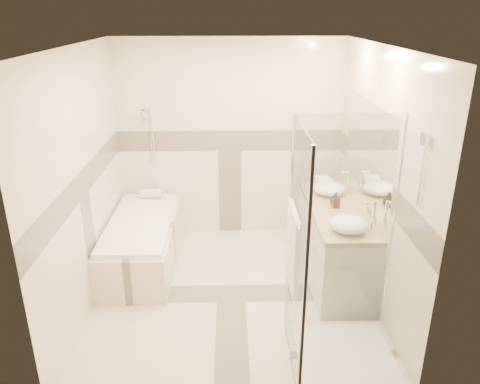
{
  "coord_description": "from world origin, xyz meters",
  "views": [
    {
      "loc": [
        -0.01,
        -4.19,
        2.8
      ],
      "look_at": [
        0.1,
        0.25,
        1.05
      ],
      "focal_mm": 35.0,
      "sensor_mm": 36.0,
      "label": 1
    }
  ],
  "objects_px": {
    "shower_enclosure": "(332,307)",
    "vessel_sink_near": "(329,188)",
    "vanity": "(334,243)",
    "amenity_bottle_a": "(336,200)",
    "amenity_bottle_b": "(335,199)",
    "vessel_sink_far": "(349,224)",
    "bathtub": "(142,240)"
  },
  "relations": [
    {
      "from": "shower_enclosure",
      "to": "vessel_sink_near",
      "type": "relative_size",
      "value": 5.74
    },
    {
      "from": "shower_enclosure",
      "to": "vanity",
      "type": "bearing_deg",
      "value": 77.03
    },
    {
      "from": "amenity_bottle_a",
      "to": "amenity_bottle_b",
      "type": "bearing_deg",
      "value": 90.0
    },
    {
      "from": "shower_enclosure",
      "to": "vessel_sink_far",
      "type": "relative_size",
      "value": 5.63
    },
    {
      "from": "bathtub",
      "to": "vessel_sink_far",
      "type": "xyz_separation_m",
      "value": [
        2.13,
        -0.92,
        0.62
      ]
    },
    {
      "from": "shower_enclosure",
      "to": "vessel_sink_far",
      "type": "height_order",
      "value": "shower_enclosure"
    },
    {
      "from": "vessel_sink_near",
      "to": "vanity",
      "type": "bearing_deg",
      "value": -86.88
    },
    {
      "from": "vanity",
      "to": "amenity_bottle_a",
      "type": "distance_m",
      "value": 0.51
    },
    {
      "from": "vessel_sink_near",
      "to": "vessel_sink_far",
      "type": "distance_m",
      "value": 0.93
    },
    {
      "from": "shower_enclosure",
      "to": "amenity_bottle_b",
      "type": "height_order",
      "value": "shower_enclosure"
    },
    {
      "from": "vanity",
      "to": "shower_enclosure",
      "type": "distance_m",
      "value": 1.31
    },
    {
      "from": "amenity_bottle_a",
      "to": "shower_enclosure",
      "type": "bearing_deg",
      "value": -102.15
    },
    {
      "from": "vessel_sink_far",
      "to": "vessel_sink_near",
      "type": "bearing_deg",
      "value": 90.0
    },
    {
      "from": "vessel_sink_far",
      "to": "bathtub",
      "type": "bearing_deg",
      "value": 156.73
    },
    {
      "from": "vanity",
      "to": "shower_enclosure",
      "type": "xyz_separation_m",
      "value": [
        -0.29,
        -1.27,
        0.08
      ]
    },
    {
      "from": "vessel_sink_far",
      "to": "shower_enclosure",
      "type": "bearing_deg",
      "value": -111.16
    },
    {
      "from": "shower_enclosure",
      "to": "amenity_bottle_b",
      "type": "bearing_deg",
      "value": 78.21
    },
    {
      "from": "shower_enclosure",
      "to": "amenity_bottle_a",
      "type": "bearing_deg",
      "value": 77.85
    },
    {
      "from": "shower_enclosure",
      "to": "vessel_sink_near",
      "type": "xyz_separation_m",
      "value": [
        0.27,
        1.64,
        0.42
      ]
    },
    {
      "from": "vessel_sink_near",
      "to": "amenity_bottle_b",
      "type": "height_order",
      "value": "amenity_bottle_b"
    },
    {
      "from": "bathtub",
      "to": "vanity",
      "type": "height_order",
      "value": "vanity"
    },
    {
      "from": "amenity_bottle_a",
      "to": "amenity_bottle_b",
      "type": "distance_m",
      "value": 0.04
    },
    {
      "from": "bathtub",
      "to": "amenity_bottle_a",
      "type": "height_order",
      "value": "amenity_bottle_a"
    },
    {
      "from": "vessel_sink_far",
      "to": "amenity_bottle_a",
      "type": "bearing_deg",
      "value": 90.0
    },
    {
      "from": "amenity_bottle_a",
      "to": "amenity_bottle_b",
      "type": "xyz_separation_m",
      "value": [
        0.0,
        0.04,
        -0.01
      ]
    },
    {
      "from": "amenity_bottle_a",
      "to": "vessel_sink_near",
      "type": "bearing_deg",
      "value": 90.0
    },
    {
      "from": "vanity",
      "to": "shower_enclosure",
      "type": "relative_size",
      "value": 0.79
    },
    {
      "from": "bathtub",
      "to": "vanity",
      "type": "relative_size",
      "value": 1.05
    },
    {
      "from": "vessel_sink_far",
      "to": "amenity_bottle_b",
      "type": "xyz_separation_m",
      "value": [
        0.0,
        0.6,
        -0.0
      ]
    },
    {
      "from": "vessel_sink_near",
      "to": "amenity_bottle_a",
      "type": "height_order",
      "value": "amenity_bottle_a"
    },
    {
      "from": "shower_enclosure",
      "to": "amenity_bottle_b",
      "type": "distance_m",
      "value": 1.4
    },
    {
      "from": "shower_enclosure",
      "to": "amenity_bottle_a",
      "type": "xyz_separation_m",
      "value": [
        0.27,
        1.27,
        0.43
      ]
    }
  ]
}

